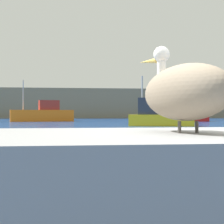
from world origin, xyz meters
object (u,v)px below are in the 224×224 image
fishing_boat_yellow (158,116)px  fishing_boat_red (191,114)px  pelican (184,92)px  fishing_boat_orange (43,114)px

fishing_boat_yellow → fishing_boat_red: bearing=-103.1°
pelican → fishing_boat_yellow: size_ratio=0.27×
pelican → fishing_boat_yellow: 23.55m
fishing_boat_orange → pelican: bearing=84.8°
pelican → fishing_boat_yellow: (5.70, 22.84, -0.43)m
fishing_boat_red → fishing_boat_yellow: bearing=44.4°
pelican → fishing_boat_red: bearing=-36.2°
pelican → fishing_boat_yellow: fishing_boat_yellow is taller
fishing_boat_red → fishing_boat_yellow: (-7.68, -13.07, -0.08)m
pelican → fishing_boat_red: 38.33m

